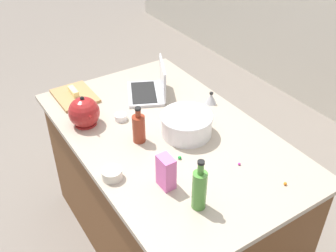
{
  "coord_description": "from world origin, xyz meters",
  "views": [
    {
      "loc": [
        1.51,
        -0.97,
        2.23
      ],
      "look_at": [
        0.0,
        0.0,
        0.95
      ],
      "focal_mm": 42.41,
      "sensor_mm": 36.0,
      "label": 1
    }
  ],
  "objects_px": {
    "bottle_soy": "(139,128)",
    "ramekin_small": "(112,174)",
    "candy_bag": "(166,172)",
    "cutting_board": "(75,96)",
    "kitchen_timer": "(211,98)",
    "bottle_olive": "(199,189)",
    "kettle": "(84,113)",
    "laptop": "(151,88)",
    "ramekin_medium": "(121,117)",
    "mixing_bowl_large": "(187,124)",
    "butter_stick_left": "(73,91)"
  },
  "relations": [
    {
      "from": "bottle_olive",
      "to": "butter_stick_left",
      "type": "bearing_deg",
      "value": -174.88
    },
    {
      "from": "mixing_bowl_large",
      "to": "candy_bag",
      "type": "bearing_deg",
      "value": -48.0
    },
    {
      "from": "laptop",
      "to": "ramekin_medium",
      "type": "height_order",
      "value": "laptop"
    },
    {
      "from": "butter_stick_left",
      "to": "mixing_bowl_large",
      "type": "bearing_deg",
      "value": 27.4
    },
    {
      "from": "bottle_soy",
      "to": "ramekin_medium",
      "type": "height_order",
      "value": "bottle_soy"
    },
    {
      "from": "ramekin_medium",
      "to": "bottle_olive",
      "type": "bearing_deg",
      "value": -1.63
    },
    {
      "from": "bottle_olive",
      "to": "cutting_board",
      "type": "height_order",
      "value": "bottle_olive"
    },
    {
      "from": "butter_stick_left",
      "to": "bottle_olive",
      "type": "bearing_deg",
      "value": 5.12
    },
    {
      "from": "bottle_olive",
      "to": "bottle_soy",
      "type": "xyz_separation_m",
      "value": [
        -0.57,
        0.02,
        -0.02
      ]
    },
    {
      "from": "candy_bag",
      "to": "cutting_board",
      "type": "bearing_deg",
      "value": -176.73
    },
    {
      "from": "ramekin_small",
      "to": "ramekin_medium",
      "type": "distance_m",
      "value": 0.5
    },
    {
      "from": "bottle_olive",
      "to": "bottle_soy",
      "type": "bearing_deg",
      "value": 178.43
    },
    {
      "from": "kettle",
      "to": "candy_bag",
      "type": "xyz_separation_m",
      "value": [
        0.68,
        0.12,
        0.01
      ]
    },
    {
      "from": "kettle",
      "to": "candy_bag",
      "type": "height_order",
      "value": "kettle"
    },
    {
      "from": "mixing_bowl_large",
      "to": "ramekin_medium",
      "type": "relative_size",
      "value": 4.02
    },
    {
      "from": "kitchen_timer",
      "to": "mixing_bowl_large",
      "type": "bearing_deg",
      "value": -60.06
    },
    {
      "from": "laptop",
      "to": "ramekin_small",
      "type": "distance_m",
      "value": 0.81
    },
    {
      "from": "bottle_olive",
      "to": "candy_bag",
      "type": "distance_m",
      "value": 0.2
    },
    {
      "from": "ramekin_medium",
      "to": "kitchen_timer",
      "type": "height_order",
      "value": "kitchen_timer"
    },
    {
      "from": "laptop",
      "to": "kettle",
      "type": "height_order",
      "value": "laptop"
    },
    {
      "from": "kettle",
      "to": "ramekin_medium",
      "type": "bearing_deg",
      "value": 69.66
    },
    {
      "from": "mixing_bowl_large",
      "to": "ramekin_medium",
      "type": "distance_m",
      "value": 0.41
    },
    {
      "from": "bottle_soy",
      "to": "butter_stick_left",
      "type": "distance_m",
      "value": 0.65
    },
    {
      "from": "bottle_soy",
      "to": "cutting_board",
      "type": "bearing_deg",
      "value": -168.82
    },
    {
      "from": "kitchen_timer",
      "to": "laptop",
      "type": "bearing_deg",
      "value": -138.3
    },
    {
      "from": "kettle",
      "to": "cutting_board",
      "type": "xyz_separation_m",
      "value": [
        -0.32,
        0.06,
        -0.07
      ]
    },
    {
      "from": "ramekin_medium",
      "to": "candy_bag",
      "type": "height_order",
      "value": "candy_bag"
    },
    {
      "from": "butter_stick_left",
      "to": "laptop",
      "type": "bearing_deg",
      "value": 59.59
    },
    {
      "from": "laptop",
      "to": "butter_stick_left",
      "type": "relative_size",
      "value": 3.41
    },
    {
      "from": "laptop",
      "to": "ramekin_small",
      "type": "relative_size",
      "value": 3.71
    },
    {
      "from": "bottle_olive",
      "to": "kettle",
      "type": "bearing_deg",
      "value": -169.03
    },
    {
      "from": "butter_stick_left",
      "to": "bottle_soy",
      "type": "bearing_deg",
      "value": 10.94
    },
    {
      "from": "bottle_soy",
      "to": "ramekin_small",
      "type": "xyz_separation_m",
      "value": [
        0.19,
        -0.26,
        -0.06
      ]
    },
    {
      "from": "bottle_olive",
      "to": "kitchen_timer",
      "type": "distance_m",
      "value": 0.88
    },
    {
      "from": "butter_stick_left",
      "to": "kitchen_timer",
      "type": "distance_m",
      "value": 0.88
    },
    {
      "from": "butter_stick_left",
      "to": "candy_bag",
      "type": "distance_m",
      "value": 1.02
    },
    {
      "from": "laptop",
      "to": "ramekin_small",
      "type": "height_order",
      "value": "laptop"
    },
    {
      "from": "kettle",
      "to": "ramekin_medium",
      "type": "height_order",
      "value": "kettle"
    },
    {
      "from": "ramekin_small",
      "to": "candy_bag",
      "type": "bearing_deg",
      "value": 45.82
    },
    {
      "from": "mixing_bowl_large",
      "to": "bottle_olive",
      "type": "xyz_separation_m",
      "value": [
        0.48,
        -0.27,
        0.04
      ]
    },
    {
      "from": "laptop",
      "to": "ramekin_medium",
      "type": "bearing_deg",
      "value": -63.22
    },
    {
      "from": "kettle",
      "to": "butter_stick_left",
      "type": "bearing_deg",
      "value": 169.54
    },
    {
      "from": "bottle_olive",
      "to": "cutting_board",
      "type": "distance_m",
      "value": 1.2
    },
    {
      "from": "bottle_olive",
      "to": "cutting_board",
      "type": "bearing_deg",
      "value": -174.82
    },
    {
      "from": "cutting_board",
      "to": "kitchen_timer",
      "type": "relative_size",
      "value": 3.91
    },
    {
      "from": "bottle_olive",
      "to": "kitchen_timer",
      "type": "xyz_separation_m",
      "value": [
        -0.66,
        0.58,
        -0.07
      ]
    },
    {
      "from": "cutting_board",
      "to": "candy_bag",
      "type": "xyz_separation_m",
      "value": [
        1.0,
        0.06,
        0.08
      ]
    },
    {
      "from": "laptop",
      "to": "mixing_bowl_large",
      "type": "distance_m",
      "value": 0.48
    },
    {
      "from": "ramekin_small",
      "to": "ramekin_medium",
      "type": "bearing_deg",
      "value": 147.96
    },
    {
      "from": "cutting_board",
      "to": "ramekin_small",
      "type": "xyz_separation_m",
      "value": [
        0.81,
        -0.13,
        0.02
      ]
    }
  ]
}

